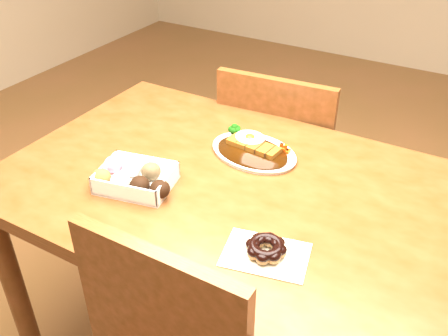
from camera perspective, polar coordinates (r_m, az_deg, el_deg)
The scene contains 5 objects.
table at distance 1.35m, azimuth 0.72°, elevation -5.04°, with size 1.20×0.80×0.75m.
chair_far at distance 1.87m, azimuth 6.64°, elevation 0.40°, with size 0.45×0.45×0.87m.
katsu_curry_plate at distance 1.41m, azimuth 3.35°, elevation 2.16°, with size 0.28×0.22×0.05m.
donut_box at distance 1.29m, azimuth -10.25°, elevation -1.05°, with size 0.22×0.18×0.05m.
pon_de_ring at distance 1.07m, azimuth 4.83°, elevation -9.18°, with size 0.20×0.16×0.03m.
Camera 1 is at (0.52, -0.92, 1.49)m, focal length 40.00 mm.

